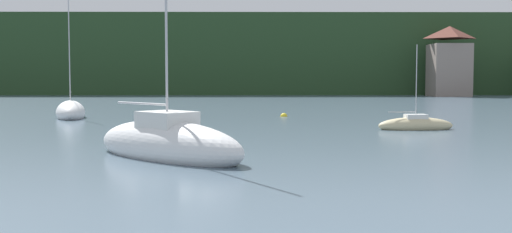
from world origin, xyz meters
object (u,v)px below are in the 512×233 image
at_px(sailboat_mid_4, 167,144).
at_px(sailboat_far_7, 71,112).
at_px(shore_building_west, 449,62).
at_px(mooring_buoy_near, 284,117).
at_px(sailboat_far_3, 416,125).

height_order(sailboat_mid_4, sailboat_far_7, sailboat_mid_4).
bearing_deg(shore_building_west, mooring_buoy_near, -120.25).
xyz_separation_m(sailboat_mid_4, sailboat_far_7, (-10.14, 22.04, -0.09)).
bearing_deg(sailboat_mid_4, mooring_buoy_near, 120.54).
height_order(sailboat_far_3, mooring_buoy_near, sailboat_far_3).
relative_size(shore_building_west, sailboat_far_7, 1.18).
bearing_deg(mooring_buoy_near, sailboat_mid_4, -103.48).
bearing_deg(sailboat_far_7, mooring_buoy_near, 79.03).
height_order(shore_building_west, sailboat_far_7, shore_building_west).
relative_size(shore_building_west, sailboat_far_3, 2.15).
relative_size(sailboat_far_3, sailboat_mid_4, 0.52).
distance_m(shore_building_west, mooring_buoy_near, 56.91).
bearing_deg(shore_building_west, sailboat_far_3, -109.74).
xyz_separation_m(sailboat_far_7, mooring_buoy_near, (15.73, 1.29, -0.40)).
bearing_deg(sailboat_far_3, mooring_buoy_near, 116.74).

